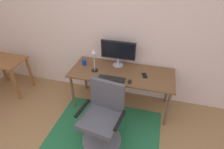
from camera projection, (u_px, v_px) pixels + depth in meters
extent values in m
cube|color=beige|center=(113.00, 28.00, 3.08)|extent=(6.00, 0.10, 2.60)
cube|color=#226B3C|center=(104.00, 135.00, 2.83)|extent=(1.69, 1.43, 0.01)
cube|color=brown|center=(122.00, 73.00, 3.03)|extent=(1.72, 0.69, 0.03)
cylinder|color=brown|center=(73.00, 92.00, 3.17)|extent=(0.04, 0.04, 0.68)
cylinder|color=brown|center=(167.00, 109.00, 2.82)|extent=(0.04, 0.04, 0.68)
cylinder|color=brown|center=(85.00, 75.00, 3.63)|extent=(0.04, 0.04, 0.68)
cylinder|color=brown|center=(168.00, 87.00, 3.28)|extent=(0.04, 0.04, 0.68)
cylinder|color=#B2B2B7|center=(118.00, 65.00, 3.21)|extent=(0.18, 0.18, 0.01)
cylinder|color=#B2B2B7|center=(118.00, 61.00, 3.17)|extent=(0.04, 0.04, 0.13)
cube|color=black|center=(118.00, 50.00, 3.05)|extent=(0.59, 0.04, 0.31)
cube|color=black|center=(118.00, 51.00, 3.03)|extent=(0.55, 0.00, 0.27)
cube|color=black|center=(112.00, 79.00, 2.85)|extent=(0.43, 0.13, 0.02)
ellipsoid|color=black|center=(130.00, 82.00, 2.78)|extent=(0.06, 0.10, 0.03)
cylinder|color=#1234A5|center=(84.00, 62.00, 3.20)|extent=(0.07, 0.07, 0.10)
cube|color=black|center=(145.00, 75.00, 2.94)|extent=(0.11, 0.15, 0.01)
cylinder|color=black|center=(95.00, 70.00, 3.06)|extent=(0.11, 0.11, 0.01)
cylinder|color=beige|center=(94.00, 62.00, 2.97)|extent=(0.02, 0.02, 0.32)
cone|color=beige|center=(94.00, 51.00, 2.86)|extent=(0.09, 0.09, 0.06)
cylinder|color=slate|center=(102.00, 140.00, 2.73)|extent=(0.58, 0.58, 0.05)
cylinder|color=slate|center=(101.00, 130.00, 2.62)|extent=(0.06, 0.06, 0.37)
cube|color=#4C4C51|center=(101.00, 120.00, 2.49)|extent=(0.58, 0.58, 0.08)
cube|color=#4C4C51|center=(107.00, 95.00, 2.52)|extent=(0.50, 0.13, 0.45)
cube|color=black|center=(82.00, 108.00, 2.52)|extent=(0.09, 0.37, 0.03)
cube|color=black|center=(120.00, 120.00, 2.34)|extent=(0.09, 0.37, 0.03)
cube|color=brown|center=(3.00, 60.00, 3.40)|extent=(0.75, 0.51, 0.02)
cube|color=brown|center=(16.00, 85.00, 3.35)|extent=(0.04, 0.04, 0.68)
cube|color=brown|center=(3.00, 68.00, 3.84)|extent=(0.04, 0.04, 0.68)
cube|color=brown|center=(30.00, 73.00, 3.70)|extent=(0.04, 0.04, 0.68)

